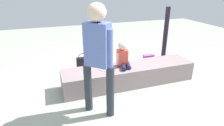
# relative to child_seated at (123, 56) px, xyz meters

# --- Properties ---
(ground_plane) EXTENTS (12.00, 12.00, 0.00)m
(ground_plane) POSITION_rel_child_seated_xyz_m (0.13, -0.02, -0.58)
(ground_plane) COLOR #A2A797
(concrete_ledge) EXTENTS (2.55, 0.56, 0.37)m
(concrete_ledge) POSITION_rel_child_seated_xyz_m (0.13, -0.02, -0.40)
(concrete_ledge) COLOR gray
(concrete_ledge) RESTS_ON ground_plane
(child_seated) EXTENTS (0.29, 0.35, 0.48)m
(child_seated) POSITION_rel_child_seated_xyz_m (0.00, 0.00, 0.00)
(child_seated) COLOR #1D1F42
(child_seated) RESTS_ON concrete_ledge
(adult_standing) EXTENTS (0.38, 0.37, 1.61)m
(adult_standing) POSITION_rel_child_seated_xyz_m (-0.66, -0.71, 0.39)
(adult_standing) COLOR #292E38
(adult_standing) RESTS_ON ground_plane
(cake_plate) EXTENTS (0.22, 0.22, 0.07)m
(cake_plate) POSITION_rel_child_seated_xyz_m (-0.34, -0.01, -0.19)
(cake_plate) COLOR white
(cake_plate) RESTS_ON concrete_ledge
(gift_bag) EXTENTS (0.25, 0.11, 0.36)m
(gift_bag) POSITION_rel_child_seated_xyz_m (0.86, 0.54, -0.42)
(gift_bag) COLOR #B259BF
(gift_bag) RESTS_ON ground_plane
(railing_post) EXTENTS (0.36, 0.36, 1.32)m
(railing_post) POSITION_rel_child_seated_xyz_m (1.47, 0.85, -0.07)
(railing_post) COLOR black
(railing_post) RESTS_ON ground_plane
(water_bottle_near_gift) EXTENTS (0.07, 0.07, 0.24)m
(water_bottle_near_gift) POSITION_rel_child_seated_xyz_m (0.62, 1.26, -0.47)
(water_bottle_near_gift) COLOR silver
(water_bottle_near_gift) RESTS_ON ground_plane
(party_cup_red) EXTENTS (0.07, 0.07, 0.09)m
(party_cup_red) POSITION_rel_child_seated_xyz_m (0.37, 1.09, -0.54)
(party_cup_red) COLOR red
(party_cup_red) RESTS_ON ground_plane
(handbag_black_leather) EXTENTS (0.31, 0.13, 0.37)m
(handbag_black_leather) POSITION_rel_child_seated_xyz_m (-0.56, 1.00, -0.45)
(handbag_black_leather) COLOR black
(handbag_black_leather) RESTS_ON ground_plane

